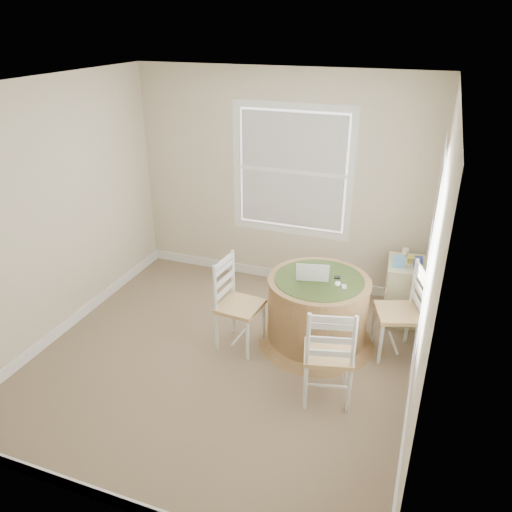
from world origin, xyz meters
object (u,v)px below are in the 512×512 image
at_px(laptop, 312,275).
at_px(round_table, 318,308).
at_px(chair_near, 329,353).
at_px(chair_right, 398,313).
at_px(corner_chest, 403,291).
at_px(chair_left, 240,306).

bearing_deg(laptop, round_table, 165.59).
distance_m(chair_near, chair_right, 1.00).
distance_m(round_table, corner_chest, 1.09).
relative_size(chair_near, corner_chest, 1.37).
xyz_separation_m(round_table, corner_chest, (0.78, 0.77, -0.05)).
bearing_deg(round_table, chair_near, -84.87).
height_order(chair_right, laptop, same).
height_order(chair_left, corner_chest, chair_left).
height_order(round_table, chair_right, chair_right).
distance_m(round_table, laptop, 0.37).
bearing_deg(chair_right, chair_left, -93.03).
bearing_deg(chair_near, corner_chest, -121.36).
bearing_deg(round_table, laptop, 163.96).
relative_size(laptop, corner_chest, 0.54).
xyz_separation_m(chair_left, chair_near, (1.00, -0.46, 0.00)).
bearing_deg(chair_near, round_table, -84.16).
xyz_separation_m(round_table, chair_left, (-0.71, -0.34, 0.07)).
distance_m(chair_left, laptop, 0.78).
relative_size(round_table, corner_chest, 1.75).
bearing_deg(chair_right, chair_near, -47.73).
bearing_deg(corner_chest, chair_near, -112.17).
xyz_separation_m(chair_left, chair_right, (1.49, 0.41, 0.00)).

